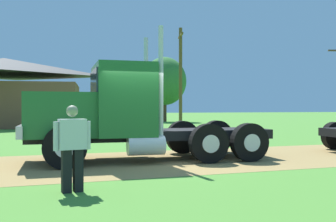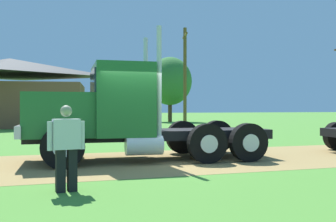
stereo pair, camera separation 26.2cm
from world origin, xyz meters
name	(u,v)px [view 1 (the left image)]	position (x,y,z in m)	size (l,w,h in m)	color
ground_plane	(143,162)	(0.00, 0.00, 0.00)	(200.00, 200.00, 0.00)	#4C8731
dirt_track	(143,162)	(0.00, 0.00, 0.00)	(120.00, 5.09, 0.01)	#9A7D48
truck_foreground_white	(118,116)	(-0.63, 0.46, 1.31)	(7.37, 3.01, 3.79)	black
visitor_walking_mid	(72,145)	(-2.23, -3.39, 0.86)	(0.67, 0.33, 1.59)	silver
shed_building	(4,93)	(-5.47, 23.13, 2.69)	(13.17, 9.75, 5.55)	brown
utility_pole_near	(181,75)	(7.57, 17.27, 4.09)	(0.64, 2.17, 7.69)	brown
tree_right	(165,81)	(10.29, 29.62, 4.44)	(4.78, 4.78, 7.08)	#513823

